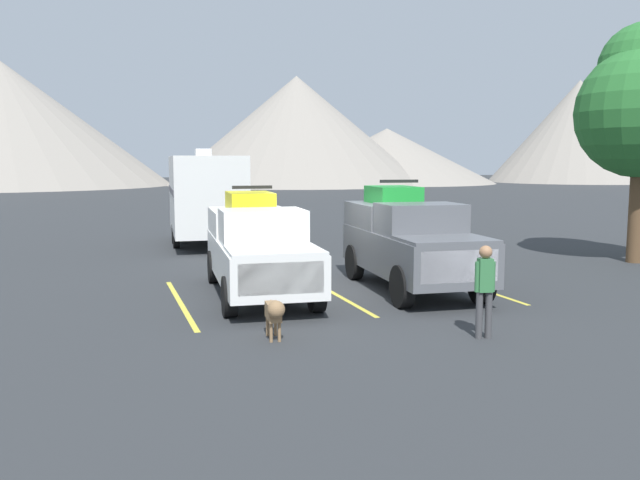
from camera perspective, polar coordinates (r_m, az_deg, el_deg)
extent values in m
plane|color=#2D3033|center=(16.73, 0.53, -4.27)|extent=(240.00, 240.00, 0.00)
cube|color=white|center=(15.83, -5.28, -1.68)|extent=(2.51, 6.03, 0.91)
cube|color=white|center=(13.69, -3.99, -0.91)|extent=(2.08, 1.80, 0.08)
cube|color=white|center=(15.21, -5.02, 1.19)|extent=(2.03, 1.68, 0.78)
cube|color=slate|center=(14.61, -4.66, 1.11)|extent=(1.80, 0.37, 0.58)
cube|color=white|center=(17.30, -6.09, 1.61)|extent=(2.21, 2.86, 0.63)
cube|color=silver|center=(12.99, -3.38, -3.34)|extent=(1.72, 0.20, 0.64)
cylinder|color=black|center=(14.15, -0.31, -4.55)|extent=(0.35, 0.88, 0.86)
cylinder|color=black|center=(13.85, -7.86, -4.87)|extent=(0.35, 0.88, 0.86)
cylinder|color=black|center=(18.00, -3.27, -2.10)|extent=(0.35, 0.88, 0.86)
cylinder|color=black|center=(17.76, -9.20, -2.30)|extent=(0.35, 0.88, 0.86)
cube|color=yellow|center=(17.26, -6.11, 3.39)|extent=(1.26, 1.82, 0.45)
cylinder|color=black|center=(16.74, -4.29, 3.29)|extent=(0.22, 0.45, 0.44)
cylinder|color=black|center=(16.62, -7.40, 3.23)|extent=(0.22, 0.45, 0.44)
cylinder|color=black|center=(17.92, -4.92, 3.52)|extent=(0.22, 0.45, 0.44)
cylinder|color=black|center=(17.80, -7.83, 3.46)|extent=(0.22, 0.45, 0.44)
cube|color=black|center=(16.76, -5.90, 4.58)|extent=(1.02, 0.16, 0.08)
cube|color=#595B60|center=(16.59, 8.01, -1.03)|extent=(2.53, 5.53, 0.99)
cube|color=#595B60|center=(14.76, 10.83, 0.03)|extent=(2.12, 1.67, 0.08)
cube|color=#595B60|center=(16.05, 8.70, 1.81)|extent=(2.07, 1.56, 0.75)
cube|color=slate|center=(15.53, 9.49, 1.77)|extent=(1.84, 0.37, 0.55)
cube|color=#595B60|center=(17.85, 6.33, 2.18)|extent=(2.24, 2.63, 0.64)
cube|color=silver|center=(14.18, 11.99, -2.25)|extent=(1.77, 0.21, 0.69)
cylinder|color=black|center=(15.43, 13.82, -3.62)|extent=(0.36, 0.98, 0.95)
cylinder|color=black|center=(14.65, 7.14, -4.03)|extent=(0.36, 0.98, 0.95)
cylinder|color=black|center=(18.69, 8.64, -1.69)|extent=(0.36, 0.98, 0.95)
cylinder|color=black|center=(18.05, 3.01, -1.92)|extent=(0.36, 0.98, 0.95)
cube|color=green|center=(17.81, 6.35, 3.93)|extent=(1.27, 1.67, 0.45)
cylinder|color=black|center=(17.48, 8.41, 3.82)|extent=(0.22, 0.45, 0.44)
cylinder|color=black|center=(17.14, 5.51, 3.81)|extent=(0.22, 0.45, 0.44)
cylinder|color=black|center=(18.49, 7.14, 4.01)|extent=(0.22, 0.45, 0.44)
cylinder|color=black|center=(18.17, 4.37, 3.99)|extent=(0.22, 0.45, 0.44)
cube|color=black|center=(17.38, 6.88, 5.09)|extent=(1.04, 0.17, 0.08)
cube|color=gold|center=(15.43, -12.01, -5.36)|extent=(0.12, 5.50, 0.01)
cube|color=gold|center=(16.26, 1.13, -4.59)|extent=(0.12, 5.50, 0.01)
cube|color=gold|center=(17.83, 12.44, -3.73)|extent=(0.12, 5.50, 0.01)
cube|color=white|center=(25.74, -9.87, 3.96)|extent=(3.03, 6.28, 2.89)
cube|color=#595960|center=(25.67, -12.78, 4.20)|extent=(0.46, 5.85, 0.24)
cube|color=silver|center=(26.63, -10.10, 7.48)|extent=(0.65, 0.74, 0.30)
cube|color=#333333|center=(22.26, -9.04, -0.74)|extent=(0.21, 1.21, 0.12)
cylinder|color=black|center=(25.27, -6.98, 0.33)|extent=(0.28, 0.77, 0.76)
cylinder|color=black|center=(25.08, -12.37, 0.17)|extent=(0.28, 0.77, 0.76)
cylinder|color=black|center=(26.71, -7.38, 0.67)|extent=(0.28, 0.77, 0.76)
cylinder|color=black|center=(26.54, -12.49, 0.53)|extent=(0.28, 0.77, 0.76)
cylinder|color=#3F3F42|center=(12.41, 13.63, -6.35)|extent=(0.13, 0.13, 0.87)
cylinder|color=#3F3F42|center=(12.47, 14.41, -6.31)|extent=(0.13, 0.13, 0.87)
cube|color=#33723F|center=(12.30, 14.12, -2.97)|extent=(0.29, 0.25, 0.61)
sphere|color=#9E704C|center=(12.23, 14.18, -1.01)|extent=(0.23, 0.23, 0.23)
cylinder|color=#33723F|center=(12.26, 13.50, -3.13)|extent=(0.10, 0.10, 0.55)
cylinder|color=#33723F|center=(12.35, 14.73, -3.09)|extent=(0.10, 0.10, 0.55)
cube|color=olive|center=(12.05, -4.08, -6.21)|extent=(0.29, 0.64, 0.29)
sphere|color=olive|center=(11.69, -3.83, -6.03)|extent=(0.32, 0.32, 0.32)
cylinder|color=olive|center=(12.37, -4.33, -5.60)|extent=(0.06, 0.16, 0.20)
cylinder|color=olive|center=(11.93, -3.55, -7.95)|extent=(0.06, 0.06, 0.36)
cylinder|color=olive|center=(11.91, -4.26, -7.99)|extent=(0.06, 0.06, 0.36)
cylinder|color=olive|center=(12.35, -3.88, -7.44)|extent=(0.06, 0.06, 0.36)
cylinder|color=olive|center=(12.33, -4.57, -7.48)|extent=(0.06, 0.06, 0.36)
cylinder|color=brown|center=(23.22, 25.79, 2.79)|extent=(0.48, 0.48, 3.72)
cone|color=gray|center=(92.54, -2.04, 9.46)|extent=(36.01, 36.01, 14.91)
cone|color=gray|center=(99.03, 5.80, 7.28)|extent=(31.97, 31.97, 8.06)
cone|color=gray|center=(111.10, 21.48, 8.77)|extent=(27.00, 27.00, 15.71)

